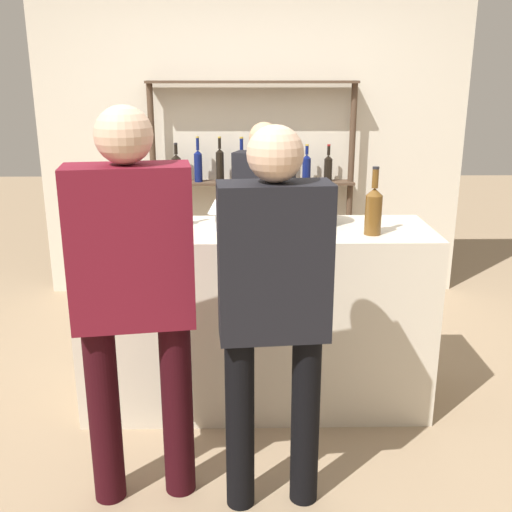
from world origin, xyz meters
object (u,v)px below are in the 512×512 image
counter_bottle_0 (166,203)px  wine_glass (215,207)px  counter_bottle_1 (149,203)px  counter_bottle_2 (374,209)px  customer_center (274,298)px  server_behind_counter (264,215)px  cork_jar (121,220)px  customer_left (133,286)px  ice_bucket (316,205)px

counter_bottle_0 → wine_glass: size_ratio=2.07×
counter_bottle_1 → counter_bottle_2: bearing=-11.4°
customer_center → counter_bottle_2: bearing=-41.3°
customer_center → counter_bottle_0: bearing=26.1°
wine_glass → counter_bottle_0: bearing=165.8°
counter_bottle_0 → server_behind_counter: bearing=58.4°
cork_jar → customer_left: size_ratio=0.10×
server_behind_counter → ice_bucket: bearing=36.4°
counter_bottle_1 → cork_jar: 0.28m
counter_bottle_2 → server_behind_counter: size_ratio=0.23×
counter_bottle_0 → cork_jar: size_ratio=2.16×
ice_bucket → counter_bottle_0: bearing=-175.7°
counter_bottle_0 → wine_glass: bearing=-14.2°
counter_bottle_1 → ice_bucket: 0.92m
cork_jar → server_behind_counter: (0.76, 1.05, -0.22)m
cork_jar → server_behind_counter: 1.32m
customer_left → ice_bucket: bearing=-52.3°
ice_bucket → customer_center: size_ratio=0.14×
counter_bottle_0 → ice_bucket: 0.82m
cork_jar → customer_center: bearing=-44.2°
counter_bottle_2 → server_behind_counter: bearing=117.3°
counter_bottle_0 → wine_glass: (0.27, -0.07, -0.01)m
counter_bottle_2 → ice_bucket: (-0.27, 0.21, -0.02)m
ice_bucket → customer_left: 1.24m
counter_bottle_0 → customer_center: bearing=-58.8°
customer_center → wine_glass: bearing=13.2°
wine_glass → server_behind_counter: size_ratio=0.11×
counter_bottle_1 → customer_center: size_ratio=0.19×
counter_bottle_0 → customer_left: bearing=-92.7°
counter_bottle_0 → customer_left: customer_left is taller
cork_jar → customer_left: (0.18, -0.67, -0.11)m
counter_bottle_1 → ice_bucket: size_ratio=1.42×
counter_bottle_0 → ice_bucket: size_ratio=1.60×
wine_glass → server_behind_counter: 1.04m
wine_glass → customer_center: size_ratio=0.11×
customer_left → customer_center: 0.58m
server_behind_counter → wine_glass: bearing=2.4°
counter_bottle_0 → counter_bottle_1: bearing=138.5°
wine_glass → customer_center: customer_center is taller
cork_jar → customer_center: 1.06m
ice_bucket → server_behind_counter: (-0.26, 0.83, -0.25)m
counter_bottle_2 → customer_center: bearing=-126.2°
counter_bottle_0 → server_behind_counter: size_ratio=0.24×
cork_jar → customer_left: 0.70m
customer_left → server_behind_counter: 1.82m
counter_bottle_0 → cork_jar: bearing=-143.1°
counter_bottle_1 → cork_jar: (-0.11, -0.25, -0.04)m
customer_center → customer_left: bearing=78.6°
counter_bottle_1 → counter_bottle_2: size_ratio=0.91×
counter_bottle_0 → counter_bottle_1: counter_bottle_0 is taller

